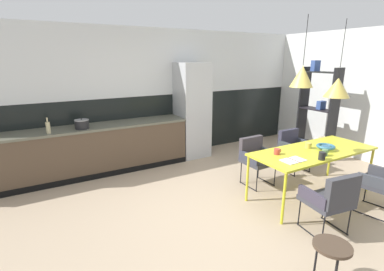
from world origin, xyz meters
The scene contains 21 objects.
ground_plane centered at (0.00, 0.00, 0.00)m, with size 9.57×9.57×0.00m, color tan.
back_wall_splashback_dark centered at (0.00, 2.75, 0.66)m, with size 7.36×0.12×1.31m, color black.
back_wall_panel_upper centered at (0.00, 2.75, 1.97)m, with size 7.36×0.12×1.31m, color silver.
kitchen_counter centered at (-1.60, 2.38, 0.44)m, with size 3.90×0.63×0.89m.
refrigerator_column centered at (0.67, 2.39, 0.98)m, with size 0.62×0.60×1.97m, color #ADAFB2.
dining_table centered at (1.31, -0.14, 0.69)m, with size 1.97×0.77×0.74m.
armchair_head_of_table centered at (1.89, 0.73, 0.49)m, with size 0.49×0.47×0.76m.
armchair_near_window centered at (0.69, -0.91, 0.49)m, with size 0.54×0.53×0.79m.
armchair_corner_seat centered at (0.89, 0.63, 0.50)m, with size 0.50×0.48×0.78m.
fruit_bowl centered at (1.47, -0.21, 0.78)m, with size 0.26×0.26×0.07m.
open_book centered at (0.70, -0.30, 0.74)m, with size 0.32×0.20×0.02m.
mug_tall_blue centered at (1.32, -0.03, 0.78)m, with size 0.13×0.09×0.08m.
mug_wide_latte centered at (1.23, -0.38, 0.78)m, with size 0.12×0.08×0.09m.
mug_glass_clear centered at (0.70, -0.01, 0.78)m, with size 0.13×0.09×0.08m.
mug_white_ceramic centered at (1.06, -0.46, 0.79)m, with size 0.14×0.09×0.11m.
cooking_pot centered at (-1.55, 2.27, 0.97)m, with size 0.23×0.23×0.18m.
bottle_oil_tall centered at (-2.06, 2.20, 0.98)m, with size 0.07×0.07×0.26m.
side_stool centered at (-0.02, -1.41, 0.39)m, with size 0.34×0.34×0.43m.
open_shelf_unit centered at (2.96, 1.07, 0.99)m, with size 0.30×0.77×2.00m.
pendant_lamp_over_table_near centered at (0.91, -0.12, 1.82)m, with size 0.30×0.30×0.90m.
pendant_lamp_over_table_far centered at (1.70, -0.12, 1.63)m, with size 0.36×0.36×1.08m.
Camera 1 is at (-2.17, -2.66, 2.04)m, focal length 26.04 mm.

